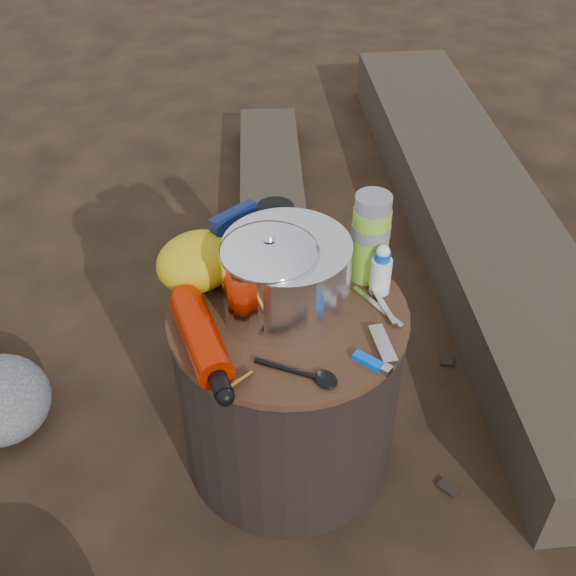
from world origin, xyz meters
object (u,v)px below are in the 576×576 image
stump (288,386)px  thermos (370,238)px  travel_mug (275,229)px  log_main (473,212)px  camping_pot (270,278)px  fuel_bottle (201,337)px

stump → thermos: 0.36m
thermos → travel_mug: thermos is taller
log_main → camping_pot: camping_pot is taller
fuel_bottle → stump: bearing=12.3°
log_main → camping_pot: 1.11m
camping_pot → fuel_bottle: (-0.15, -0.02, -0.06)m
travel_mug → stump: bearing=-114.8°
log_main → travel_mug: size_ratio=19.54×
stump → camping_pot: 0.30m
log_main → thermos: size_ratio=11.52×
stump → fuel_bottle: size_ratio=1.71×
camping_pot → travel_mug: (0.11, 0.16, -0.03)m
stump → thermos: size_ratio=2.47×
stump → camping_pot: camping_pot is taller
stump → camping_pot: (-0.03, 0.01, 0.30)m
log_main → fuel_bottle: 1.23m
fuel_bottle → thermos: 0.38m
travel_mug → thermos: bearing=-56.0°
log_main → fuel_bottle: size_ratio=7.97×
log_main → thermos: 0.93m
thermos → travel_mug: size_ratio=1.70×
fuel_bottle → thermos: thermos is taller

